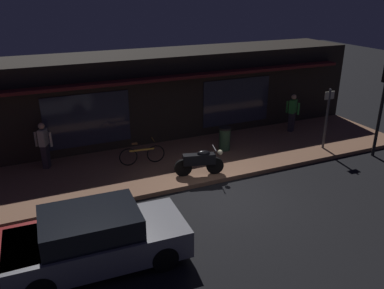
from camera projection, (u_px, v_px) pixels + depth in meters
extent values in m
plane|color=black|center=(225.00, 199.00, 12.26)|extent=(60.00, 60.00, 0.00)
cube|color=#8C6047|center=(187.00, 160.00, 14.78)|extent=(18.00, 4.00, 0.15)
cube|color=black|center=(156.00, 95.00, 17.02)|extent=(18.00, 2.80, 3.60)
cube|color=#262838|center=(88.00, 120.00, 14.73)|extent=(3.20, 0.04, 2.00)
cube|color=#262838|center=(237.00, 101.00, 17.13)|extent=(3.20, 0.04, 2.00)
cube|color=#591919|center=(169.00, 78.00, 15.23)|extent=(16.20, 0.50, 0.12)
cylinder|color=black|center=(183.00, 168.00, 13.30)|extent=(0.61, 0.27, 0.60)
cylinder|color=black|center=(215.00, 165.00, 13.47)|extent=(0.61, 0.27, 0.60)
cube|color=black|center=(199.00, 159.00, 13.28)|extent=(1.14, 0.55, 0.36)
ellipsoid|color=black|center=(204.00, 153.00, 13.23)|extent=(0.49, 0.34, 0.20)
sphere|color=#F9EDB7|center=(220.00, 152.00, 13.31)|extent=(0.18, 0.18, 0.18)
cylinder|color=gray|center=(214.00, 148.00, 13.22)|extent=(0.17, 0.54, 0.03)
torus|color=black|center=(128.00, 157.00, 14.06)|extent=(0.66, 0.11, 0.66)
torus|color=black|center=(156.00, 154.00, 14.34)|extent=(0.66, 0.11, 0.66)
cube|color=#B78C2D|center=(142.00, 150.00, 14.12)|extent=(0.90, 0.14, 0.06)
cube|color=brown|center=(135.00, 144.00, 13.95)|extent=(0.21, 0.10, 0.06)
cylinder|color=#B78C2D|center=(153.00, 139.00, 14.11)|extent=(0.07, 0.42, 0.02)
cube|color=#28232D|center=(46.00, 156.00, 13.88)|extent=(0.30, 0.34, 0.85)
cube|color=#B2AD9E|center=(43.00, 137.00, 13.61)|extent=(0.37, 0.44, 0.58)
sphere|color=tan|center=(41.00, 126.00, 13.46)|extent=(0.22, 0.22, 0.22)
cylinder|color=#B2AD9E|center=(51.00, 139.00, 13.63)|extent=(0.12, 0.12, 0.52)
cylinder|color=#B2AD9E|center=(36.00, 139.00, 13.65)|extent=(0.12, 0.12, 0.52)
cube|color=#28232D|center=(291.00, 122.00, 17.43)|extent=(0.34, 0.31, 0.85)
cube|color=#2D8C38|center=(293.00, 106.00, 17.16)|extent=(0.44, 0.38, 0.58)
sphere|color=tan|center=(294.00, 97.00, 17.00)|extent=(0.22, 0.22, 0.22)
cylinder|color=#2D8C38|center=(287.00, 107.00, 17.33)|extent=(0.12, 0.12, 0.52)
cylinder|color=#2D8C38|center=(298.00, 109.00, 17.05)|extent=(0.12, 0.12, 0.52)
cylinder|color=#47474C|center=(326.00, 119.00, 15.30)|extent=(0.09, 0.09, 2.40)
cube|color=beige|center=(330.00, 95.00, 14.95)|extent=(0.44, 0.03, 0.30)
cylinder|color=#2D4C33|center=(225.00, 139.00, 15.41)|extent=(0.44, 0.44, 0.85)
cylinder|color=black|center=(225.00, 128.00, 15.24)|extent=(0.48, 0.48, 0.08)
cylinder|color=black|center=(381.00, 111.00, 14.73)|extent=(0.12, 0.12, 3.60)
cylinder|color=black|center=(18.00, 247.00, 9.46)|extent=(0.64, 0.22, 0.64)
cylinder|color=black|center=(20.00, 289.00, 8.14)|extent=(0.64, 0.22, 0.64)
cylinder|color=black|center=(146.00, 223.00, 10.43)|extent=(0.65, 0.24, 0.64)
cylinder|color=black|center=(164.00, 258.00, 9.08)|extent=(0.65, 0.24, 0.64)
cylinder|color=black|center=(38.00, 246.00, 9.50)|extent=(0.65, 0.24, 0.64)
cylinder|color=black|center=(41.00, 289.00, 8.16)|extent=(0.65, 0.24, 0.64)
cube|color=slate|center=(99.00, 244.00, 9.21)|extent=(4.16, 1.91, 0.68)
cube|color=black|center=(90.00, 225.00, 8.95)|extent=(2.26, 1.68, 0.64)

